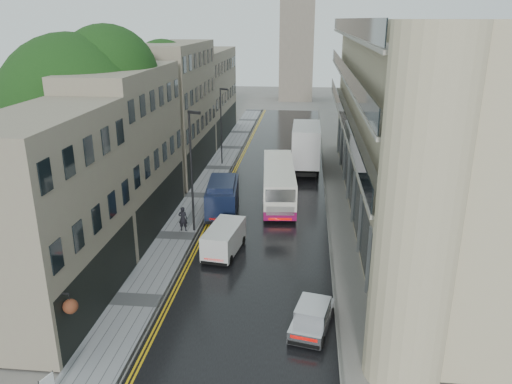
% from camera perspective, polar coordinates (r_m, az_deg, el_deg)
% --- Properties ---
extents(road, '(9.00, 85.00, 0.02)m').
position_cam_1_polar(road, '(41.39, 1.74, -0.78)').
color(road, black).
rests_on(road, ground).
extents(left_sidewalk, '(2.70, 85.00, 0.12)m').
position_cam_1_polar(left_sidewalk, '(42.17, -6.21, -0.43)').
color(left_sidewalk, gray).
rests_on(left_sidewalk, ground).
extents(right_sidewalk, '(1.80, 85.00, 0.12)m').
position_cam_1_polar(right_sidewalk, '(41.37, 9.22, -0.96)').
color(right_sidewalk, slate).
rests_on(right_sidewalk, ground).
extents(old_shop_row, '(4.50, 56.00, 12.00)m').
position_cam_1_polar(old_shop_row, '(43.83, -10.47, 8.17)').
color(old_shop_row, gray).
rests_on(old_shop_row, ground).
extents(modern_block, '(8.00, 40.00, 14.00)m').
position_cam_1_polar(modern_block, '(38.73, 17.20, 7.72)').
color(modern_block, tan).
rests_on(modern_block, ground).
extents(tree_near, '(10.56, 10.56, 13.89)m').
position_cam_1_polar(tree_near, '(35.56, -19.76, 6.39)').
color(tree_near, black).
rests_on(tree_near, ground).
extents(tree_far, '(9.24, 9.24, 12.46)m').
position_cam_1_polar(tree_far, '(47.42, -12.73, 9.13)').
color(tree_far, black).
rests_on(tree_far, ground).
extents(cream_bus, '(3.27, 10.75, 2.89)m').
position_cam_1_polar(cream_bus, '(37.94, 1.03, -0.33)').
color(cream_bus, white).
rests_on(cream_bus, road).
extents(white_lorry, '(2.63, 8.66, 4.54)m').
position_cam_1_polar(white_lorry, '(47.37, 4.27, 4.65)').
color(white_lorry, silver).
rests_on(white_lorry, road).
extents(silver_hatchback, '(2.28, 3.81, 1.34)m').
position_cam_1_polar(silver_hatchback, '(23.79, 4.03, -15.27)').
color(silver_hatchback, '#B3B2B7').
rests_on(silver_hatchback, road).
extents(white_van, '(2.33, 4.33, 1.87)m').
position_cam_1_polar(white_van, '(30.69, -5.95, -6.36)').
color(white_van, silver).
rests_on(white_van, road).
extents(navy_van, '(2.69, 5.69, 2.81)m').
position_cam_1_polar(navy_van, '(36.30, -5.68, -1.41)').
color(navy_van, black).
rests_on(navy_van, road).
extents(pedestrian, '(0.65, 0.43, 1.77)m').
position_cam_1_polar(pedestrian, '(35.02, -8.34, -3.05)').
color(pedestrian, black).
rests_on(pedestrian, left_sidewalk).
extents(lamp_post_near, '(0.95, 0.57, 8.38)m').
position_cam_1_polar(lamp_post_near, '(33.89, -7.37, 2.17)').
color(lamp_post_near, black).
rests_on(lamp_post_near, left_sidewalk).
extents(lamp_post_far, '(0.87, 0.48, 7.60)m').
position_cam_1_polar(lamp_post_far, '(50.38, -4.00, 7.44)').
color(lamp_post_far, black).
rests_on(lamp_post_far, left_sidewalk).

